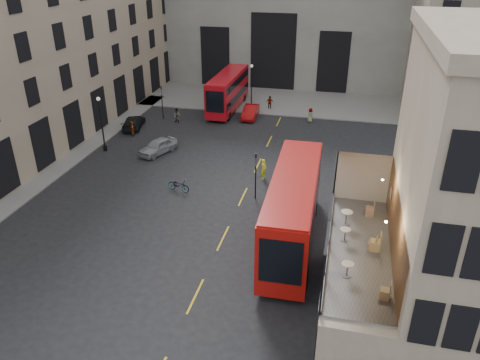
% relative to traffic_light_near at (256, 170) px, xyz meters
% --- Properties ---
extents(ground, '(140.00, 140.00, 0.00)m').
position_rel_traffic_light_near_xyz_m(ground, '(1.00, -12.00, -2.42)').
color(ground, black).
rests_on(ground, ground).
extents(host_building_main, '(7.26, 11.40, 15.10)m').
position_rel_traffic_light_near_xyz_m(host_building_main, '(10.95, -12.00, 5.36)').
color(host_building_main, tan).
rests_on(host_building_main, ground).
extents(host_frontage, '(3.00, 11.00, 4.50)m').
position_rel_traffic_light_near_xyz_m(host_frontage, '(7.50, -12.00, -0.17)').
color(host_frontage, tan).
rests_on(host_frontage, ground).
extents(cafe_floor, '(3.00, 10.00, 0.10)m').
position_rel_traffic_light_near_xyz_m(cafe_floor, '(7.50, -12.00, 2.12)').
color(cafe_floor, slate).
rests_on(cafe_floor, host_frontage).
extents(building_left, '(14.60, 50.60, 22.00)m').
position_rel_traffic_light_near_xyz_m(building_left, '(-25.96, 8.00, 8.96)').
color(building_left, tan).
rests_on(building_left, ground).
extents(gateway, '(35.00, 10.60, 18.00)m').
position_rel_traffic_light_near_xyz_m(gateway, '(-4.00, 35.99, 6.96)').
color(gateway, '#9E9D93').
rests_on(gateway, ground).
extents(pavement_far, '(40.00, 12.00, 0.12)m').
position_rel_traffic_light_near_xyz_m(pavement_far, '(-5.00, 26.00, -2.36)').
color(pavement_far, slate).
rests_on(pavement_far, ground).
extents(pavement_left, '(8.00, 48.00, 0.12)m').
position_rel_traffic_light_near_xyz_m(pavement_left, '(-21.00, -0.00, -2.36)').
color(pavement_left, slate).
rests_on(pavement_left, ground).
extents(traffic_light_near, '(0.16, 0.20, 3.80)m').
position_rel_traffic_light_near_xyz_m(traffic_light_near, '(0.00, 0.00, 0.00)').
color(traffic_light_near, black).
rests_on(traffic_light_near, ground).
extents(traffic_light_far, '(0.16, 0.20, 3.80)m').
position_rel_traffic_light_near_xyz_m(traffic_light_far, '(-14.00, 16.00, 0.00)').
color(traffic_light_far, black).
rests_on(traffic_light_far, ground).
extents(street_lamp_a, '(0.36, 0.36, 5.33)m').
position_rel_traffic_light_near_xyz_m(street_lamp_a, '(-16.00, 6.00, -0.03)').
color(street_lamp_a, black).
rests_on(street_lamp_a, ground).
extents(street_lamp_b, '(0.36, 0.36, 5.33)m').
position_rel_traffic_light_near_xyz_m(street_lamp_b, '(-5.00, 22.00, -0.03)').
color(street_lamp_b, black).
rests_on(street_lamp_b, ground).
extents(bus_near, '(3.11, 12.38, 4.92)m').
position_rel_traffic_light_near_xyz_m(bus_near, '(3.55, -5.50, 0.34)').
color(bus_near, '#B2100C').
rests_on(bus_near, ground).
extents(bus_far, '(2.63, 10.87, 4.33)m').
position_rel_traffic_light_near_xyz_m(bus_far, '(-7.63, 21.01, 0.01)').
color(bus_far, red).
rests_on(bus_far, ground).
extents(car_a, '(3.14, 4.47, 1.41)m').
position_rel_traffic_light_near_xyz_m(car_a, '(-10.76, 6.58, -1.72)').
color(car_a, gray).
rests_on(car_a, ground).
extents(car_b, '(1.68, 4.35, 1.42)m').
position_rel_traffic_light_near_xyz_m(car_b, '(-4.38, 18.65, -1.72)').
color(car_b, '#A80A0B').
rests_on(car_b, ground).
extents(car_c, '(2.62, 4.70, 1.29)m').
position_rel_traffic_light_near_xyz_m(car_c, '(-16.00, 12.50, -1.78)').
color(car_c, black).
rests_on(car_c, ground).
extents(bicycle, '(2.03, 1.09, 1.02)m').
position_rel_traffic_light_near_xyz_m(bicycle, '(-6.26, -0.18, -1.92)').
color(bicycle, gray).
rests_on(bicycle, ground).
extents(cyclist, '(0.57, 0.73, 1.76)m').
position_rel_traffic_light_near_xyz_m(cyclist, '(-0.02, 3.58, -1.55)').
color(cyclist, '#F9FF1A').
rests_on(cyclist, ground).
extents(pedestrian_a, '(0.86, 0.73, 1.56)m').
position_rel_traffic_light_near_xyz_m(pedestrian_a, '(-12.01, 15.22, -1.65)').
color(pedestrian_a, gray).
rests_on(pedestrian_a, ground).
extents(pedestrian_b, '(1.24, 1.44, 1.94)m').
position_rel_traffic_light_near_xyz_m(pedestrian_b, '(-8.52, 22.71, -1.46)').
color(pedestrian_b, gray).
rests_on(pedestrian_b, ground).
extents(pedestrian_c, '(0.97, 0.43, 1.65)m').
position_rel_traffic_light_near_xyz_m(pedestrian_c, '(-2.74, 22.15, -1.60)').
color(pedestrian_c, gray).
rests_on(pedestrian_c, ground).
extents(pedestrian_d, '(0.91, 0.92, 1.60)m').
position_rel_traffic_light_near_xyz_m(pedestrian_d, '(2.42, 18.75, -1.62)').
color(pedestrian_d, gray).
rests_on(pedestrian_d, ground).
extents(pedestrian_e, '(0.66, 0.78, 1.83)m').
position_rel_traffic_light_near_xyz_m(pedestrian_e, '(-15.04, 10.16, -1.51)').
color(pedestrian_e, gray).
rests_on(pedestrian_e, ground).
extents(cafe_table_near, '(0.55, 0.55, 0.68)m').
position_rel_traffic_light_near_xyz_m(cafe_table_near, '(6.97, -14.26, 2.63)').
color(cafe_table_near, silver).
rests_on(cafe_table_near, cafe_floor).
extents(cafe_table_mid, '(0.53, 0.53, 0.66)m').
position_rel_traffic_light_near_xyz_m(cafe_table_mid, '(6.79, -11.43, 2.61)').
color(cafe_table_mid, white).
rests_on(cafe_table_mid, cafe_floor).
extents(cafe_table_far, '(0.61, 0.61, 0.76)m').
position_rel_traffic_light_near_xyz_m(cafe_table_far, '(6.80, -9.86, 2.68)').
color(cafe_table_far, silver).
rests_on(cafe_table_far, cafe_floor).
extents(cafe_chair_a, '(0.46, 0.46, 0.83)m').
position_rel_traffic_light_near_xyz_m(cafe_chair_a, '(8.56, -15.38, 2.43)').
color(cafe_chair_a, tan).
rests_on(cafe_chair_a, cafe_floor).
extents(cafe_chair_b, '(0.44, 0.44, 0.76)m').
position_rel_traffic_light_near_xyz_m(cafe_chair_b, '(8.10, -11.89, 2.40)').
color(cafe_chair_b, tan).
rests_on(cafe_chair_b, cafe_floor).
extents(cafe_chair_c, '(0.48, 0.48, 0.96)m').
position_rel_traffic_light_near_xyz_m(cafe_chair_c, '(8.24, -11.90, 2.47)').
color(cafe_chair_c, '#D4BA7A').
rests_on(cafe_chair_c, cafe_floor).
extents(cafe_chair_d, '(0.44, 0.44, 0.87)m').
position_rel_traffic_light_near_xyz_m(cafe_chair_d, '(8.04, -8.61, 2.44)').
color(cafe_chair_d, tan).
rests_on(cafe_chair_d, cafe_floor).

